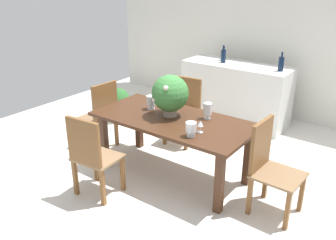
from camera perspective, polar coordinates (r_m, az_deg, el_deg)
The scene contains 17 objects.
ground_plane at distance 4.79m, azimuth 2.00°, elevation -7.55°, with size 7.04×7.04×0.00m, color silver.
back_wall at distance 6.56m, azimuth 15.48°, elevation 12.01°, with size 6.40×0.10×2.60m, color silver.
dining_table at distance 4.36m, azimuth 0.76°, elevation -1.00°, with size 1.95×0.94×0.76m.
chair_far_left at distance 5.36m, azimuth 2.72°, elevation 2.03°, with size 0.47×0.49×0.96m.
chair_foot_end at distance 3.90m, azimuth 15.65°, elevation -6.61°, with size 0.50×0.48×1.01m.
chair_near_left at distance 4.05m, azimuth -12.04°, elevation -5.19°, with size 0.52×0.47×0.98m.
chair_head_end at distance 5.17m, azimuth -10.46°, elevation 1.13°, with size 0.45×0.48×1.00m.
flower_centerpiece at distance 4.31m, azimuth 0.34°, elevation 4.12°, with size 0.44×0.44×0.51m.
crystal_vase_left at distance 4.30m, azimuth 6.24°, elevation 1.65°, with size 0.10×0.10×0.20m.
crystal_vase_center_near at distance 3.82m, azimuth 3.64°, elevation -1.24°, with size 0.12×0.12×0.16m.
crystal_vase_right at distance 4.59m, azimuth -2.70°, elevation 2.98°, with size 0.12×0.12×0.18m.
wine_glass at distance 3.92m, azimuth 5.12°, elevation -0.64°, with size 0.07×0.07×0.14m.
kitchen_counter at distance 6.21m, azimuth 10.55°, elevation 4.20°, with size 1.77×0.65×0.99m, color silver.
wine_bottle_tall at distance 6.27m, azimuth 8.67°, elevation 10.08°, with size 0.08×0.08×0.26m.
wine_bottle_amber at distance 5.77m, azimuth 17.39°, elevation 8.46°, with size 0.08×0.08×0.29m.
wine_bottle_green at distance 6.12m, azimuth 8.74°, elevation 9.97°, with size 0.08×0.08×0.27m.
potted_plant_floor at distance 6.26m, azimuth -7.83°, elevation 2.71°, with size 0.41×0.41×0.57m.
Camera 1 is at (2.34, -3.44, 2.38)m, focal length 38.68 mm.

